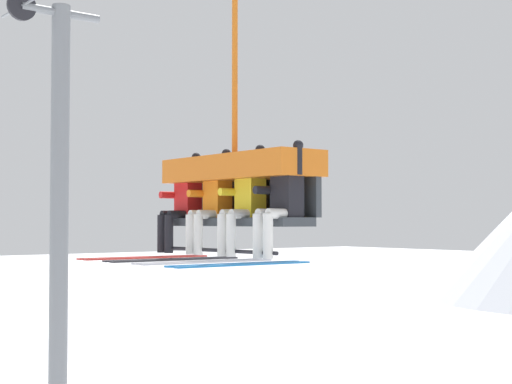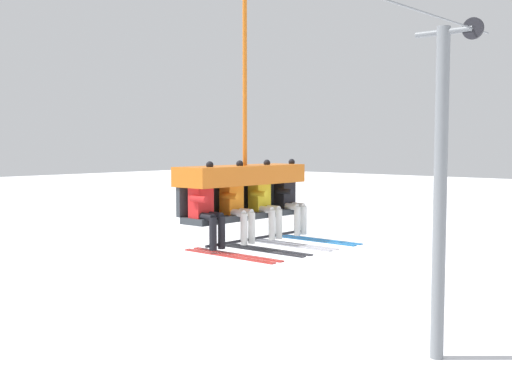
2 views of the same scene
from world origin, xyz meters
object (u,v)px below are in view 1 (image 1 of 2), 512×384
(lift_tower_near, at_px, (58,223))
(skier_yellow, at_px, (242,202))
(skier_black, at_px, (279,200))
(skier_red, at_px, (180,204))
(skier_orange, at_px, (209,203))
(chairlift_chair, at_px, (240,176))

(lift_tower_near, bearing_deg, skier_yellow, -7.39)
(skier_black, bearing_deg, skier_red, 180.00)
(lift_tower_near, relative_size, skier_orange, 5.37)
(skier_red, bearing_deg, skier_black, 0.00)
(skier_orange, bearing_deg, skier_black, 0.00)
(skier_red, bearing_deg, skier_orange, 0.00)
(skier_black, bearing_deg, lift_tower_near, 173.23)
(chairlift_chair, height_order, skier_black, chairlift_chair)
(skier_red, bearing_deg, lift_tower_near, 170.96)
(skier_red, bearing_deg, skier_yellow, 0.00)
(chairlift_chair, xyz_separation_m, skier_red, (-0.99, -0.21, -0.32))
(skier_red, height_order, skier_black, same)
(skier_orange, xyz_separation_m, skier_black, (1.32, 0.00, 0.00))
(chairlift_chair, xyz_separation_m, skier_black, (0.99, -0.21, -0.32))
(chairlift_chair, bearing_deg, skier_red, -167.80)
(skier_red, xyz_separation_m, skier_black, (1.98, 0.00, 0.00))
(skier_red, height_order, skier_yellow, same)
(lift_tower_near, height_order, chairlift_chair, lift_tower_near)
(chairlift_chair, relative_size, skier_red, 2.65)
(chairlift_chair, distance_m, skier_red, 1.06)
(lift_tower_near, distance_m, skier_yellow, 7.20)
(skier_red, relative_size, skier_orange, 1.00)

